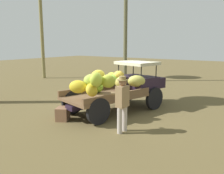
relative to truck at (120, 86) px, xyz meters
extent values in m
plane|color=brown|center=(-0.02, 0.28, -0.98)|extent=(60.00, 60.00, 0.00)
cube|color=#25182A|center=(-0.29, 0.07, -0.48)|extent=(3.98, 1.42, 0.16)
cylinder|color=black|center=(1.31, 0.48, -0.53)|extent=(0.90, 0.36, 0.89)
cylinder|color=black|center=(0.92, -1.07, -0.53)|extent=(0.90, 0.36, 0.89)
cylinder|color=black|center=(-1.40, 1.18, -0.53)|extent=(0.90, 0.36, 0.89)
cylinder|color=black|center=(-1.80, -0.37, -0.53)|extent=(0.90, 0.36, 0.89)
cube|color=brown|center=(-0.73, 0.18, -0.30)|extent=(3.33, 2.41, 0.10)
cube|color=brown|center=(-0.53, 0.96, -0.14)|extent=(2.93, 0.82, 0.22)
cube|color=brown|center=(-0.92, -0.59, -0.14)|extent=(2.93, 0.82, 0.22)
cube|color=#25182A|center=(0.92, -0.24, 0.02)|extent=(1.44, 1.75, 0.55)
cube|color=#25182A|center=(1.79, -0.46, -0.03)|extent=(0.94, 1.20, 0.44)
cylinder|color=black|center=(1.51, 0.28, 0.57)|extent=(0.04, 0.04, 0.55)
cylinder|color=black|center=(1.19, -0.98, 0.57)|extent=(0.04, 0.04, 0.55)
cylinder|color=black|center=(0.66, 0.49, 0.57)|extent=(0.04, 0.04, 0.55)
cylinder|color=black|center=(0.33, -0.76, 0.57)|extent=(0.04, 0.04, 0.55)
cube|color=beige|center=(0.92, -0.24, 0.85)|extent=(1.56, 1.78, 0.12)
ellipsoid|color=#8DBC38|center=(-0.64, 0.61, 0.21)|extent=(0.57, 0.63, 0.49)
ellipsoid|color=#BDB751|center=(0.20, -0.63, 0.23)|extent=(0.86, 0.87, 0.59)
ellipsoid|color=yellow|center=(-1.63, 0.05, 0.10)|extent=(0.65, 0.61, 0.56)
ellipsoid|color=gold|center=(0.17, 0.16, 0.38)|extent=(0.57, 0.47, 0.44)
ellipsoid|color=#B5C739|center=(-1.21, -0.33, 0.38)|extent=(0.68, 0.68, 0.57)
ellipsoid|color=#95B534|center=(-0.81, 0.63, 0.16)|extent=(0.54, 0.60, 0.61)
ellipsoid|color=#B9D23C|center=(-1.64, -0.16, 0.48)|extent=(0.60, 0.51, 0.51)
ellipsoid|color=#B0CB4B|center=(-1.40, 0.23, 0.38)|extent=(0.79, 0.79, 0.58)
ellipsoid|color=#86BD38|center=(0.00, 0.32, 0.24)|extent=(0.86, 0.85, 0.64)
ellipsoid|color=gold|center=(-0.37, -0.30, 0.21)|extent=(0.60, 0.59, 0.44)
ellipsoid|color=gold|center=(-0.02, 0.34, 0.29)|extent=(0.55, 0.59, 0.57)
ellipsoid|color=yellow|center=(-1.82, 0.49, 0.19)|extent=(0.66, 0.74, 0.47)
ellipsoid|color=yellow|center=(-0.66, 0.56, 0.45)|extent=(0.69, 0.59, 0.54)
ellipsoid|color=#8BBF2F|center=(-0.63, 0.69, -0.04)|extent=(0.77, 0.74, 0.46)
cylinder|color=beige|center=(-2.04, -1.36, -0.59)|extent=(0.15, 0.15, 0.79)
cylinder|color=beige|center=(-1.78, -1.36, -0.59)|extent=(0.15, 0.15, 0.79)
cube|color=#90744E|center=(-1.91, -1.36, 0.12)|extent=(0.41, 0.25, 0.62)
cylinder|color=#90744E|center=(-2.01, -1.26, 0.21)|extent=(0.32, 0.38, 0.10)
cylinder|color=#90744E|center=(-1.81, -1.26, 0.21)|extent=(0.33, 0.37, 0.10)
sphere|color=#8F6649|center=(-1.91, -1.36, 0.54)|extent=(0.22, 0.22, 0.22)
cylinder|color=olive|center=(-1.91, -1.36, 0.61)|extent=(0.34, 0.34, 0.02)
cylinder|color=olive|center=(-1.91, -1.36, 0.67)|extent=(0.20, 0.20, 0.10)
cube|color=#896045|center=(-2.16, 0.93, -0.75)|extent=(0.62, 0.59, 0.45)
cylinder|color=brown|center=(6.42, 3.80, 3.40)|extent=(0.26, 0.26, 8.77)
cylinder|color=olive|center=(4.03, 9.61, 3.69)|extent=(0.25, 0.25, 9.34)
camera|label=1|loc=(-7.58, -5.00, 1.65)|focal=37.87mm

